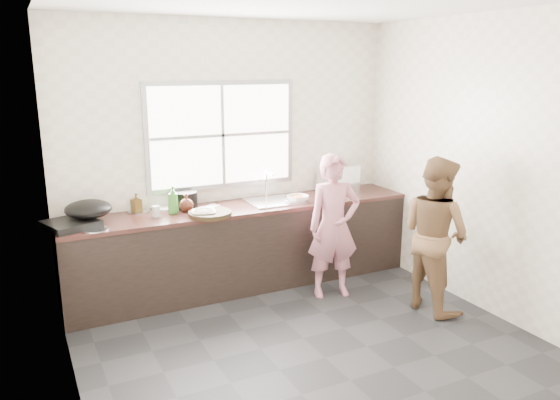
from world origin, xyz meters
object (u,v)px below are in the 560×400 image
burner (71,224)px  pot_lid_right (139,211)px  bowl_held (292,201)px  black_pot (186,200)px  bowl_crabs (298,199)px  bottle_brown_short (186,203)px  bottle_brown_tall (136,204)px  dish_rack (339,179)px  cutting_board (210,214)px  woman (334,231)px  bowl_mince (204,213)px  person_side (435,234)px  pot_lid_left (95,229)px  glass_jar (156,211)px  bottle_green (173,200)px  plate_food (166,208)px  wok (88,209)px

burner → pot_lid_right: size_ratio=1.85×
bowl_held → black_pot: 1.08m
bowl_crabs → bottle_brown_short: 1.16m
bottle_brown_tall → dish_rack: 2.24m
cutting_board → bowl_crabs: bowl_crabs is taller
woman → bowl_mince: bearing=173.8°
bowl_crabs → bottle_brown_short: (-1.15, 0.15, 0.05)m
bottle_brown_short → burner: 1.08m
woman → person_side: size_ratio=0.92×
person_side → bowl_held: size_ratio=7.92×
woman → pot_lid_left: bearing=-178.0°
cutting_board → bottle_brown_short: 0.30m
cutting_board → bottle_brown_tall: bearing=143.4°
cutting_board → bowl_mince: bearing=180.0°
bowl_mince → bowl_crabs: same height
black_pot → woman: bearing=-32.1°
bottle_brown_short → bowl_mince: bearing=-70.2°
black_pot → glass_jar: (-0.35, -0.19, -0.03)m
person_side → pot_lid_left: (-2.86, 1.07, 0.14)m
bowl_mince → glass_jar: (-0.40, 0.19, 0.02)m
bowl_mince → pot_lid_right: size_ratio=1.05×
woman → bottle_green: 1.58m
cutting_board → woman: bearing=-19.5°
bowl_crabs → glass_jar: size_ratio=1.74×
bowl_held → plate_food: 1.27m
dish_rack → glass_jar: bearing=176.0°
bowl_crabs → pot_lid_right: bearing=167.8°
cutting_board → bowl_mince: bowl_mince is taller
pot_lid_left → dish_rack: bearing=7.0°
person_side → pot_lid_left: bearing=65.4°
bowl_crabs → pot_lid_right: bowl_crabs is taller
woman → pot_lid_right: bearing=166.1°
bowl_mince → dish_rack: 1.74m
wok → dish_rack: bearing=2.3°
woman → plate_food: size_ratio=5.98×
black_pot → bottle_brown_tall: bottle_brown_tall is taller
bowl_mince → pot_lid_right: 0.68m
cutting_board → bottle_brown_tall: bottle_brown_tall is taller
person_side → bottle_brown_short: 2.38m
pot_lid_left → woman: bearing=-10.4°
bowl_mince → bottle_green: 0.34m
cutting_board → bowl_mince: (-0.06, 0.00, 0.01)m
woman → bowl_mince: (-1.19, 0.40, 0.22)m
bowl_mince → pot_lid_right: bowl_mince is taller
bottle_brown_short → person_side: bearing=-34.0°
cutting_board → bowl_crabs: size_ratio=2.28×
bowl_held → pot_lid_left: size_ratio=0.80×
glass_jar → wok: wok is taller
bottle_green → dish_rack: size_ratio=0.69×
plate_food → bottle_brown_tall: (-0.29, 0.00, 0.08)m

